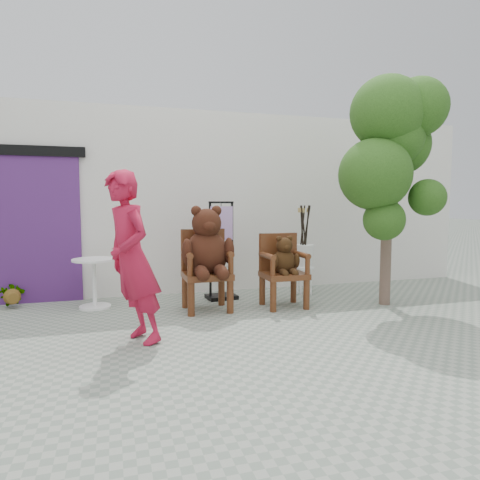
% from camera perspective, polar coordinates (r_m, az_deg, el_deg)
% --- Properties ---
extents(ground_plane, '(60.00, 60.00, 0.00)m').
position_cam_1_polar(ground_plane, '(5.00, 7.13, -12.42)').
color(ground_plane, gray).
rests_on(ground_plane, ground).
extents(back_wall, '(9.00, 1.00, 3.00)m').
position_cam_1_polar(back_wall, '(7.71, -2.11, 5.02)').
color(back_wall, silver).
rests_on(back_wall, ground).
extents(doorway, '(1.40, 0.11, 2.33)m').
position_cam_1_polar(doorway, '(7.03, -25.35, 1.82)').
color(doorway, '#4D2163').
rests_on(doorway, ground).
extents(chair_big, '(0.72, 0.76, 1.46)m').
position_cam_1_polar(chair_big, '(5.91, -4.47, -1.65)').
color(chair_big, '#45210E').
rests_on(chair_big, ground).
extents(chair_small, '(0.60, 0.55, 1.05)m').
position_cam_1_polar(chair_small, '(6.18, 5.75, -3.13)').
color(chair_small, '#45210E').
rests_on(chair_small, ground).
extents(person, '(0.68, 0.79, 1.82)m').
position_cam_1_polar(person, '(4.61, -14.16, -2.41)').
color(person, '#AE1534').
rests_on(person, ground).
extents(cafe_table, '(0.60, 0.60, 0.70)m').
position_cam_1_polar(cafe_table, '(6.43, -18.86, -4.71)').
color(cafe_table, white).
rests_on(cafe_table, ground).
extents(display_stand, '(0.48, 0.39, 1.51)m').
position_cam_1_polar(display_stand, '(6.64, -2.49, -2.89)').
color(display_stand, black).
rests_on(display_stand, ground).
extents(stool_bucket, '(0.32, 0.32, 1.45)m').
position_cam_1_polar(stool_bucket, '(7.04, 8.59, -2.02)').
color(stool_bucket, white).
rests_on(stool_bucket, ground).
extents(tree, '(1.71, 1.67, 3.17)m').
position_cam_1_polar(tree, '(6.33, 19.47, 11.79)').
color(tree, '#4F3A2F').
rests_on(tree, ground).
extents(potted_plant, '(0.42, 0.39, 0.39)m').
position_cam_1_polar(potted_plant, '(6.98, -28.01, -6.34)').
color(potted_plant, '#183A10').
rests_on(potted_plant, ground).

